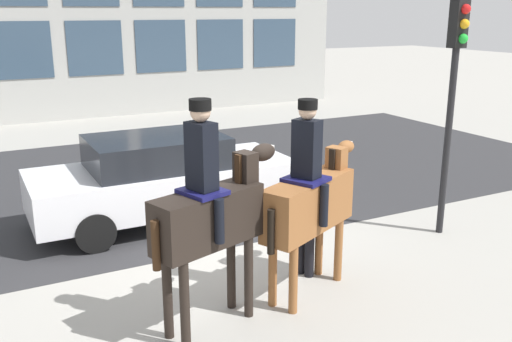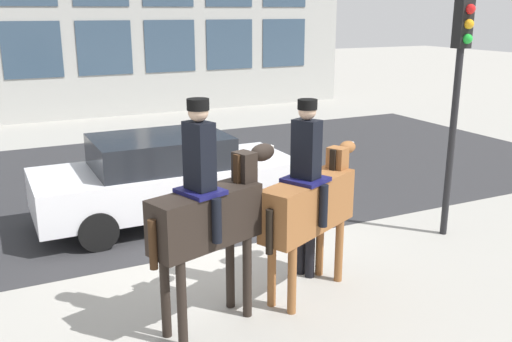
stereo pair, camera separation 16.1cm
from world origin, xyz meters
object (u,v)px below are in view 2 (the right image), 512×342
Objects in this scene: pedestrian_bystander at (307,209)px; traffic_light at (458,81)px; street_car_near_lane at (166,177)px; mounted_horse_lead at (208,211)px; mounted_horse_companion at (310,199)px.

pedestrian_bystander is 3.28m from traffic_light.
street_car_near_lane is at bearing -91.44° from pedestrian_bystander.
mounted_horse_companion is at bearing -10.06° from mounted_horse_lead.
pedestrian_bystander is at bearing 2.59° from mounted_horse_lead.
street_car_near_lane is (-1.05, 3.01, -0.20)m from pedestrian_bystander.
street_car_near_lane is (0.62, 3.63, -0.64)m from mounted_horse_lead.
mounted_horse_lead reaches higher than mounted_horse_companion.
pedestrian_bystander is at bearing -70.76° from street_car_near_lane.
mounted_horse_companion reaches higher than pedestrian_bystander.
mounted_horse_lead is 1.47m from mounted_horse_companion.
mounted_horse_companion is 0.57× the size of street_car_near_lane.
mounted_horse_lead is 3.74m from street_car_near_lane.
mounted_horse_lead is at bearing -99.67° from street_car_near_lane.
mounted_horse_companion is 3.42m from traffic_light.
mounted_horse_companion is 0.69× the size of traffic_light.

